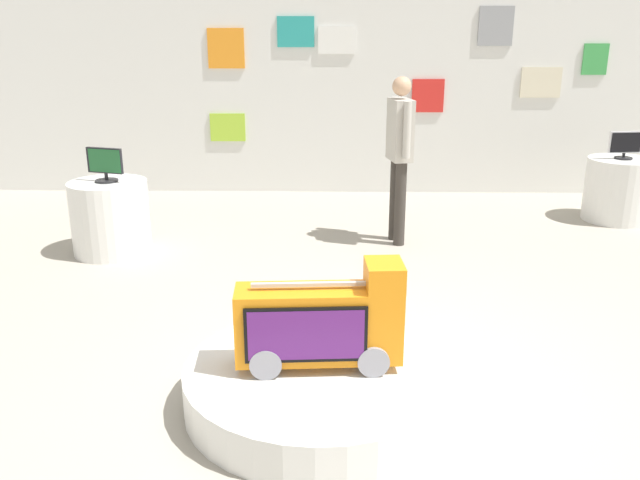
{
  "coord_description": "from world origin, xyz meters",
  "views": [
    {
      "loc": [
        -0.31,
        -3.89,
        2.27
      ],
      "look_at": [
        -0.4,
        0.4,
        0.87
      ],
      "focal_mm": 36.87,
      "sensor_mm": 36.0,
      "label": 1
    }
  ],
  "objects_px": {
    "tv_on_center_rear": "(625,145)",
    "shopper_browsing_near_truck": "(400,147)",
    "novelty_firetruck_tv": "(322,325)",
    "tv_on_left_rear": "(105,164)",
    "display_pedestal_center_rear": "(619,190)",
    "main_display_pedestal": "(319,384)",
    "display_pedestal_left_rear": "(111,217)"
  },
  "relations": [
    {
      "from": "tv_on_center_rear",
      "to": "shopper_browsing_near_truck",
      "type": "bearing_deg",
      "value": -161.54
    },
    {
      "from": "tv_on_center_rear",
      "to": "novelty_firetruck_tv",
      "type": "bearing_deg",
      "value": -129.95
    },
    {
      "from": "tv_on_left_rear",
      "to": "tv_on_center_rear",
      "type": "xyz_separation_m",
      "value": [
        5.8,
        1.34,
        -0.01
      ]
    },
    {
      "from": "display_pedestal_center_rear",
      "to": "main_display_pedestal",
      "type": "bearing_deg",
      "value": -130.12
    },
    {
      "from": "tv_on_left_rear",
      "to": "shopper_browsing_near_truck",
      "type": "xyz_separation_m",
      "value": [
        3.02,
        0.41,
        0.11
      ]
    },
    {
      "from": "display_pedestal_left_rear",
      "to": "display_pedestal_center_rear",
      "type": "xyz_separation_m",
      "value": [
        5.8,
        1.34,
        0.0
      ]
    },
    {
      "from": "novelty_firetruck_tv",
      "to": "display_pedestal_left_rear",
      "type": "distance_m",
      "value": 3.67
    },
    {
      "from": "main_display_pedestal",
      "to": "tv_on_center_rear",
      "type": "bearing_deg",
      "value": 49.86
    },
    {
      "from": "display_pedestal_left_rear",
      "to": "tv_on_center_rear",
      "type": "xyz_separation_m",
      "value": [
        5.8,
        1.34,
        0.55
      ]
    },
    {
      "from": "display_pedestal_left_rear",
      "to": "shopper_browsing_near_truck",
      "type": "bearing_deg",
      "value": 7.74
    },
    {
      "from": "display_pedestal_left_rear",
      "to": "tv_on_left_rear",
      "type": "bearing_deg",
      "value": -74.32
    },
    {
      "from": "novelty_firetruck_tv",
      "to": "display_pedestal_left_rear",
      "type": "relative_size",
      "value": 1.28
    },
    {
      "from": "display_pedestal_center_rear",
      "to": "shopper_browsing_near_truck",
      "type": "distance_m",
      "value": 3.01
    },
    {
      "from": "tv_on_left_rear",
      "to": "display_pedestal_center_rear",
      "type": "distance_m",
      "value": 5.98
    },
    {
      "from": "tv_on_left_rear",
      "to": "display_pedestal_center_rear",
      "type": "height_order",
      "value": "tv_on_left_rear"
    },
    {
      "from": "novelty_firetruck_tv",
      "to": "display_pedestal_center_rear",
      "type": "relative_size",
      "value": 1.28
    },
    {
      "from": "display_pedestal_left_rear",
      "to": "shopper_browsing_near_truck",
      "type": "height_order",
      "value": "shopper_browsing_near_truck"
    },
    {
      "from": "tv_on_left_rear",
      "to": "shopper_browsing_near_truck",
      "type": "relative_size",
      "value": 0.22
    },
    {
      "from": "tv_on_left_rear",
      "to": "main_display_pedestal",
      "type": "bearing_deg",
      "value": -52.22
    },
    {
      "from": "display_pedestal_center_rear",
      "to": "tv_on_left_rear",
      "type": "bearing_deg",
      "value": -166.94
    },
    {
      "from": "novelty_firetruck_tv",
      "to": "shopper_browsing_near_truck",
      "type": "bearing_deg",
      "value": 76.97
    },
    {
      "from": "tv_on_center_rear",
      "to": "shopper_browsing_near_truck",
      "type": "relative_size",
      "value": 0.23
    },
    {
      "from": "display_pedestal_center_rear",
      "to": "novelty_firetruck_tv",
      "type": "bearing_deg",
      "value": -129.93
    },
    {
      "from": "display_pedestal_center_rear",
      "to": "tv_on_center_rear",
      "type": "relative_size",
      "value": 1.99
    },
    {
      "from": "tv_on_center_rear",
      "to": "shopper_browsing_near_truck",
      "type": "distance_m",
      "value": 2.93
    },
    {
      "from": "shopper_browsing_near_truck",
      "to": "main_display_pedestal",
      "type": "bearing_deg",
      "value": -103.38
    },
    {
      "from": "display_pedestal_left_rear",
      "to": "tv_on_center_rear",
      "type": "distance_m",
      "value": 5.98
    },
    {
      "from": "display_pedestal_left_rear",
      "to": "display_pedestal_center_rear",
      "type": "bearing_deg",
      "value": 13.03
    },
    {
      "from": "main_display_pedestal",
      "to": "tv_on_left_rear",
      "type": "distance_m",
      "value": 3.74
    },
    {
      "from": "tv_on_left_rear",
      "to": "tv_on_center_rear",
      "type": "relative_size",
      "value": 0.97
    },
    {
      "from": "tv_on_left_rear",
      "to": "tv_on_center_rear",
      "type": "distance_m",
      "value": 5.95
    },
    {
      "from": "main_display_pedestal",
      "to": "display_pedestal_left_rear",
      "type": "height_order",
      "value": "display_pedestal_left_rear"
    }
  ]
}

